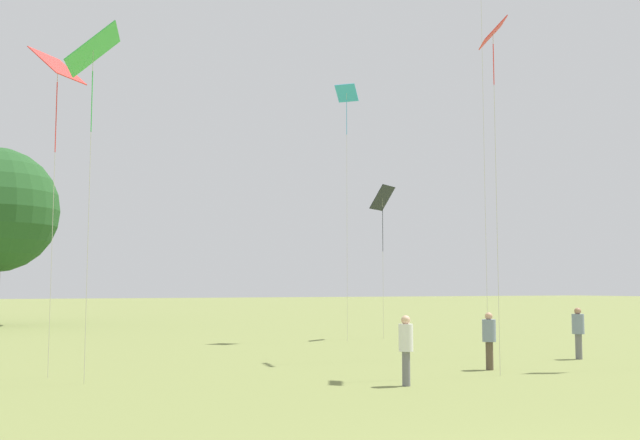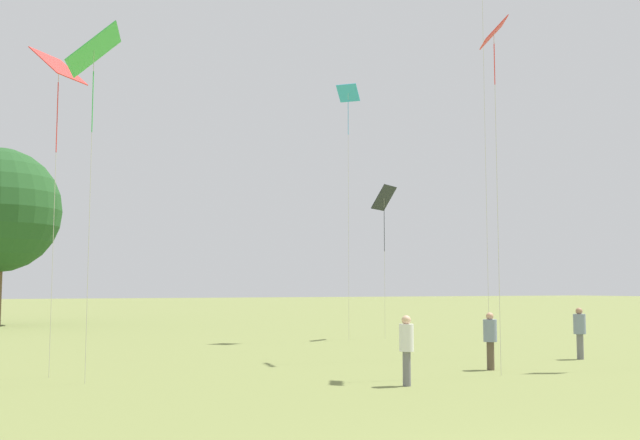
{
  "view_description": "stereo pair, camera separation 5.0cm",
  "coord_description": "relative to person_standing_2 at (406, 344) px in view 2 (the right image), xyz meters",
  "views": [
    {
      "loc": [
        -6.28,
        -5.62,
        2.2
      ],
      "look_at": [
        -0.17,
        6.69,
        3.44
      ],
      "focal_mm": 42.0,
      "sensor_mm": 36.0,
      "label": 1
    },
    {
      "loc": [
        -6.24,
        -5.64,
        2.2
      ],
      "look_at": [
        -0.17,
        6.69,
        3.44
      ],
      "focal_mm": 42.0,
      "sensor_mm": 36.0,
      "label": 2
    }
  ],
  "objects": [
    {
      "name": "person_standing_4",
      "position": [
        3.79,
        1.77,
        -0.04
      ],
      "size": [
        0.51,
        0.51,
        1.53
      ],
      "rotation": [
        0.0,
        0.0,
        0.79
      ],
      "color": "brown",
      "rests_on": "ground"
    },
    {
      "name": "kite_3",
      "position": [
        -6.4,
        3.61,
        6.81
      ],
      "size": [
        1.48,
        1.73,
        8.35
      ],
      "rotation": [
        0.0,
        0.0,
        3.66
      ],
      "color": "green",
      "rests_on": "ground"
    },
    {
      "name": "kite_4",
      "position": [
        3.21,
        0.65,
        7.58
      ],
      "size": [
        0.94,
        1.05,
        9.15
      ],
      "rotation": [
        0.0,
        0.0,
        3.44
      ],
      "color": "red",
      "rests_on": "ground"
    },
    {
      "name": "kite_5",
      "position": [
        5.59,
        13.06,
        9.09
      ],
      "size": [
        1.09,
        1.1,
        10.74
      ],
      "rotation": [
        0.0,
        0.0,
        1.57
      ],
      "color": "#339EDB",
      "rests_on": "ground"
    },
    {
      "name": "person_standing_2",
      "position": [
        0.0,
        0.0,
        0.0
      ],
      "size": [
        0.4,
        0.4,
        1.57
      ],
      "rotation": [
        0.0,
        0.0,
        1.31
      ],
      "color": "slate",
      "rests_on": "ground"
    },
    {
      "name": "kite_0",
      "position": [
        -7.01,
        5.2,
        6.7
      ],
      "size": [
        1.5,
        1.49,
        8.19
      ],
      "rotation": [
        0.0,
        0.0,
        6.26
      ],
      "color": "red",
      "rests_on": "ground"
    },
    {
      "name": "person_standing_5",
      "position": [
        8.19,
        2.93,
        -0.01
      ],
      "size": [
        0.38,
        0.38,
        1.58
      ],
      "rotation": [
        0.0,
        0.0,
        3.12
      ],
      "color": "slate",
      "rests_on": "ground"
    },
    {
      "name": "kite_1",
      "position": [
        7.63,
        13.55,
        5.07
      ],
      "size": [
        1.39,
        1.22,
        6.63
      ],
      "rotation": [
        0.0,
        0.0,
        2.91
      ],
      "color": "#1E2328",
      "rests_on": "ground"
    }
  ]
}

